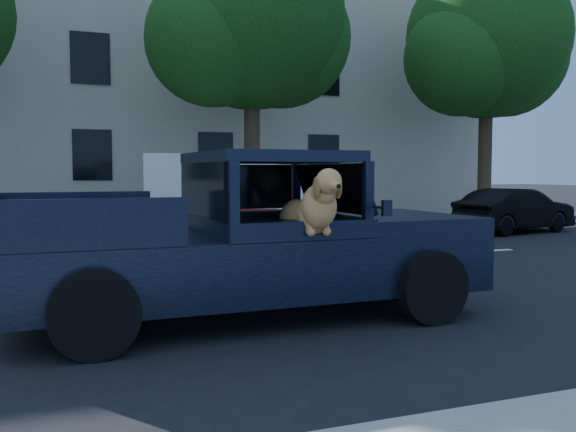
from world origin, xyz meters
The scene contains 9 objects.
ground centered at (0.00, 0.00, 0.00)m, with size 120.00×120.00×0.00m, color black.
far_sidewalk centered at (0.00, 9.20, 0.07)m, with size 60.00×4.00×0.15m, color gray.
lane_stripes centered at (2.00, 3.40, 0.01)m, with size 21.60×0.14×0.01m, color silver, non-canonical shape.
street_tree_mid centered at (5.03, 9.62, 5.71)m, with size 6.00×5.20×8.60m.
street_tree_right centered at (13.03, 9.62, 5.71)m, with size 6.00×5.20×8.60m.
building_main centered at (3.00, 16.50, 4.50)m, with size 26.00×6.00×9.00m, color #BFB89E.
pickup_truck centered at (1.48, -0.65, 0.64)m, with size 5.35×2.74×1.91m.
mail_truck centered at (3.62, 7.80, 0.92)m, with size 4.16×2.75×2.10m.
parked_sedan centered at (11.54, 6.45, 0.61)m, with size 3.70×1.29×1.22m, color black.
Camera 1 is at (-0.67, -7.59, 1.69)m, focal length 40.00 mm.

